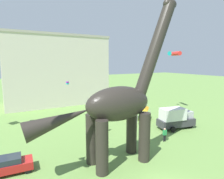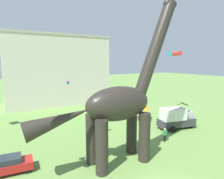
{
  "view_description": "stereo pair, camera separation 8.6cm",
  "coord_description": "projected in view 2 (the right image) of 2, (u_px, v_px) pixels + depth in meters",
  "views": [
    {
      "loc": [
        -10.67,
        -10.0,
        10.11
      ],
      "look_at": [
        -0.63,
        7.47,
        7.18
      ],
      "focal_mm": 31.25,
      "sensor_mm": 36.0,
      "label": 1
    },
    {
      "loc": [
        -10.6,
        -10.04,
        10.11
      ],
      "look_at": [
        -0.63,
        7.47,
        7.18
      ],
      "focal_mm": 31.25,
      "sensor_mm": 36.0,
      "label": 2
    }
  ],
  "objects": [
    {
      "name": "kite_high_left",
      "position": [
        121.0,
        92.0,
        26.46
      ],
      "size": [
        0.44,
        0.44,
        0.6
      ],
      "color": "white"
    },
    {
      "name": "parked_box_truck",
      "position": [
        176.0,
        118.0,
        29.35
      ],
      "size": [
        5.9,
        3.15,
        3.2
      ],
      "rotation": [
        0.0,
        0.0,
        -0.2
      ],
      "color": "#38383D",
      "rests_on": "ground_plane"
    },
    {
      "name": "background_building_block",
      "position": [
        56.0,
        70.0,
        47.15
      ],
      "size": [
        23.53,
        11.54,
        16.09
      ],
      "color": "beige",
      "rests_on": "ground_plane"
    },
    {
      "name": "dinosaur_sculpture",
      "position": [
        118.0,
        104.0,
        18.91
      ],
      "size": [
        15.96,
        3.38,
        16.68
      ],
      "rotation": [
        0.0,
        0.0,
        -0.08
      ],
      "color": "#2D2823",
      "rests_on": "ground_plane"
    },
    {
      "name": "kite_drifting",
      "position": [
        175.0,
        54.0,
        38.36
      ],
      "size": [
        2.88,
        3.0,
        0.85
      ],
      "color": "red"
    },
    {
      "name": "person_vendor_side",
      "position": [
        106.0,
        125.0,
        28.04
      ],
      "size": [
        0.65,
        0.29,
        1.75
      ],
      "rotation": [
        0.0,
        0.0,
        4.03
      ],
      "color": "#6B6056",
      "rests_on": "ground_plane"
    },
    {
      "name": "person_photographer",
      "position": [
        165.0,
        133.0,
        24.6
      ],
      "size": [
        0.66,
        0.29,
        1.76
      ],
      "rotation": [
        0.0,
        0.0,
        3.99
      ],
      "color": "black",
      "rests_on": "ground_plane"
    },
    {
      "name": "festival_canopy_tent",
      "position": [
        139.0,
        106.0,
        33.18
      ],
      "size": [
        3.15,
        3.15,
        3.0
      ],
      "color": "#B2B2B7",
      "rests_on": "ground_plane"
    },
    {
      "name": "kite_near_low",
      "position": [
        68.0,
        83.0,
        32.74
      ],
      "size": [
        0.42,
        0.42,
        0.5
      ],
      "color": "purple"
    },
    {
      "name": "parked_sedan_left",
      "position": [
        8.0,
        165.0,
        17.65
      ],
      "size": [
        4.32,
        2.09,
        1.55
      ],
      "rotation": [
        0.0,
        0.0,
        -0.08
      ],
      "color": "red",
      "rests_on": "ground_plane"
    }
  ]
}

